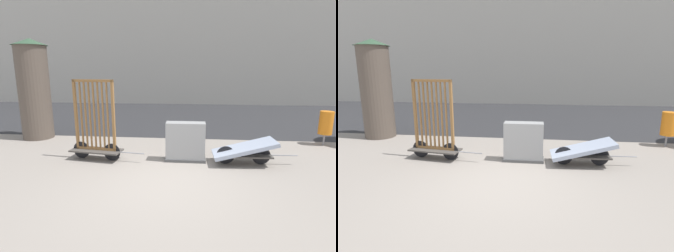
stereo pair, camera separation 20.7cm
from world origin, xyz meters
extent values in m
plane|color=gray|center=(0.00, 0.00, 0.00)|extent=(60.00, 60.00, 0.00)
cube|color=#2D2D30|center=(0.00, 8.85, 0.00)|extent=(56.00, 9.71, 0.01)
cube|color=#B2ADA3|center=(0.00, 15.70, 6.49)|extent=(48.00, 4.00, 12.98)
cube|color=#4C4742|center=(-2.05, 1.49, 0.27)|extent=(1.51, 0.74, 0.04)
cylinder|color=black|center=(-1.58, 1.43, 0.25)|extent=(0.49, 0.10, 0.49)
cylinder|color=black|center=(-2.52, 1.55, 0.25)|extent=(0.49, 0.10, 0.49)
cylinder|color=gray|center=(-0.98, 1.35, 0.27)|extent=(0.70, 0.12, 0.03)
cube|color=olive|center=(-2.05, 1.49, 0.32)|extent=(1.20, 0.23, 0.07)
cube|color=olive|center=(-2.05, 1.49, 2.22)|extent=(1.20, 0.23, 0.07)
cube|color=olive|center=(-2.61, 1.57, 1.27)|extent=(0.08, 0.08, 1.97)
cube|color=olive|center=(-1.49, 1.42, 1.27)|extent=(0.08, 0.08, 1.97)
cube|color=olive|center=(-2.44, 1.54, 1.27)|extent=(0.04, 0.05, 1.90)
cube|color=olive|center=(-2.31, 1.53, 1.27)|extent=(0.04, 0.05, 1.90)
cube|color=olive|center=(-2.18, 1.51, 1.27)|extent=(0.04, 0.05, 1.90)
cube|color=olive|center=(-2.05, 1.49, 1.27)|extent=(0.04, 0.05, 1.90)
cube|color=olive|center=(-1.92, 1.47, 1.27)|extent=(0.04, 0.05, 1.90)
cube|color=olive|center=(-1.78, 1.46, 1.27)|extent=(0.04, 0.05, 1.90)
cube|color=olive|center=(-1.65, 1.44, 1.27)|extent=(0.04, 0.05, 1.90)
cube|color=#4C4742|center=(2.05, 1.49, 0.27)|extent=(1.48, 0.61, 0.04)
cylinder|color=black|center=(2.52, 1.51, 0.25)|extent=(0.49, 0.05, 0.49)
cylinder|color=black|center=(1.58, 1.47, 0.25)|extent=(0.49, 0.05, 0.49)
cylinder|color=gray|center=(3.12, 1.53, 0.27)|extent=(0.70, 0.06, 0.03)
cube|color=#9EA8BC|center=(2.05, 1.49, 0.44)|extent=(1.67, 0.87, 0.52)
cube|color=#4C4C4C|center=(0.48, 1.63, 0.04)|extent=(1.14, 0.45, 0.08)
cube|color=gray|center=(0.48, 1.63, 0.55)|extent=(1.08, 0.39, 1.10)
cylinder|color=gray|center=(5.12, 3.64, 0.19)|extent=(0.06, 0.06, 0.37)
cylinder|color=orange|center=(5.12, 3.64, 0.76)|extent=(0.43, 0.43, 0.78)
cylinder|color=brown|center=(-5.09, 3.64, 1.67)|extent=(1.09, 1.09, 3.34)
cone|color=#335138|center=(-5.09, 3.64, 3.46)|extent=(1.22, 1.22, 0.24)
camera|label=1|loc=(0.66, -5.42, 2.53)|focal=28.00mm
camera|label=2|loc=(0.86, -5.39, 2.53)|focal=28.00mm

